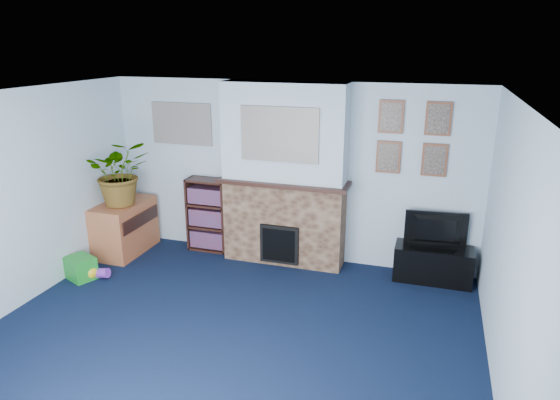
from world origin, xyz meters
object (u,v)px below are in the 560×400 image
(tv_stand, at_px, (433,264))
(television, at_px, (436,230))
(sideboard, at_px, (125,228))
(bookshelf, at_px, (209,216))

(tv_stand, height_order, television, television)
(tv_stand, distance_m, sideboard, 4.21)
(tv_stand, height_order, sideboard, sideboard)
(bookshelf, bearing_deg, sideboard, -158.21)
(television, xyz_separation_m, sideboard, (-4.19, -0.38, -0.31))
(television, height_order, sideboard, television)
(sideboard, bearing_deg, tv_stand, 4.94)
(tv_stand, distance_m, television, 0.44)
(tv_stand, relative_size, bookshelf, 0.90)
(television, relative_size, bookshelf, 0.72)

